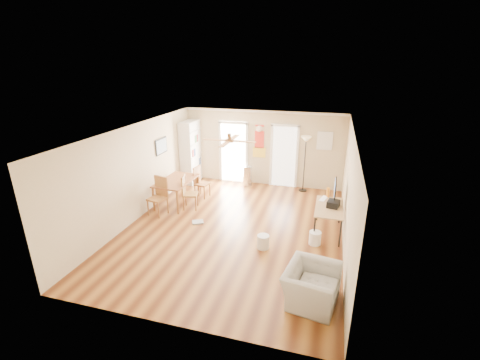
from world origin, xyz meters
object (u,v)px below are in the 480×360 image
(dining_chair_right_a, at_px, (202,182))
(computer_desk, at_px, (328,220))
(armchair, at_px, (311,285))
(printer, at_px, (333,204))
(wastebasket_b, at_px, (315,238))
(dining_chair_right_b, at_px, (190,192))
(bookshelf, at_px, (191,152))
(dining_chair_near, at_px, (157,197))
(trash_can, at_px, (247,176))
(dining_table, at_px, (177,192))
(wastebasket_a, at_px, (263,242))
(torchiere_lamp, at_px, (304,164))

(dining_chair_right_a, relative_size, computer_desk, 0.73)
(dining_chair_right_a, distance_m, armchair, 5.53)
(printer, height_order, wastebasket_b, printer)
(dining_chair_right_a, bearing_deg, dining_chair_right_b, -170.83)
(dining_chair_right_b, bearing_deg, bookshelf, 9.18)
(bookshelf, relative_size, dining_chair_right_a, 2.23)
(dining_chair_near, relative_size, armchair, 1.05)
(trash_can, distance_m, printer, 4.01)
(dining_table, distance_m, computer_desk, 4.56)
(bookshelf, bearing_deg, dining_table, -78.38)
(dining_chair_near, bearing_deg, dining_chair_right_b, 54.18)
(bookshelf, height_order, dining_table, bookshelf)
(armchair, bearing_deg, dining_chair_right_a, 52.69)
(dining_table, distance_m, dining_chair_right_b, 0.61)
(computer_desk, distance_m, wastebasket_a, 1.86)
(dining_chair_near, distance_m, trash_can, 3.49)
(dining_chair_near, relative_size, computer_desk, 0.80)
(dining_chair_right_b, height_order, dining_chair_near, dining_chair_near)
(bookshelf, distance_m, dining_chair_right_a, 1.66)
(torchiere_lamp, bearing_deg, trash_can, -179.43)
(trash_can, distance_m, computer_desk, 3.92)
(armchair, bearing_deg, wastebasket_a, 48.20)
(printer, xyz_separation_m, wastebasket_b, (-0.35, -0.68, -0.64))
(trash_can, xyz_separation_m, printer, (2.91, -2.71, 0.45))
(printer, xyz_separation_m, armchair, (-0.30, -2.73, -0.47))
(dining_chair_right_b, xyz_separation_m, printer, (4.05, -0.40, 0.30))
(wastebasket_a, distance_m, armchair, 1.97)
(dining_table, distance_m, wastebasket_a, 3.60)
(dining_table, relative_size, armchair, 1.46)
(dining_chair_right_a, relative_size, dining_chair_near, 0.91)
(dining_table, height_order, torchiere_lamp, torchiere_lamp)
(computer_desk, height_order, wastebasket_b, computer_desk)
(dining_chair_right_a, height_order, dining_chair_near, dining_chair_near)
(torchiere_lamp, bearing_deg, wastebasket_b, -79.65)
(dining_chair_near, bearing_deg, torchiere_lamp, 50.92)
(computer_desk, distance_m, armchair, 2.73)
(printer, bearing_deg, torchiere_lamp, 121.70)
(torchiere_lamp, relative_size, computer_desk, 1.38)
(dining_chair_near, relative_size, torchiere_lamp, 0.58)
(computer_desk, bearing_deg, wastebasket_a, -140.42)
(bookshelf, bearing_deg, wastebasket_b, -34.26)
(dining_chair_right_b, relative_size, computer_desk, 0.75)
(printer, relative_size, armchair, 0.31)
(trash_can, distance_m, wastebasket_a, 4.15)
(bookshelf, xyz_separation_m, dining_chair_right_a, (0.91, -1.26, -0.60))
(computer_desk, bearing_deg, bookshelf, 151.93)
(dining_chair_right_b, height_order, wastebasket_a, dining_chair_right_b)
(dining_table, bearing_deg, wastebasket_b, -17.36)
(torchiere_lamp, distance_m, wastebasket_b, 3.55)
(dining_chair_right_a, height_order, armchair, dining_chair_right_a)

